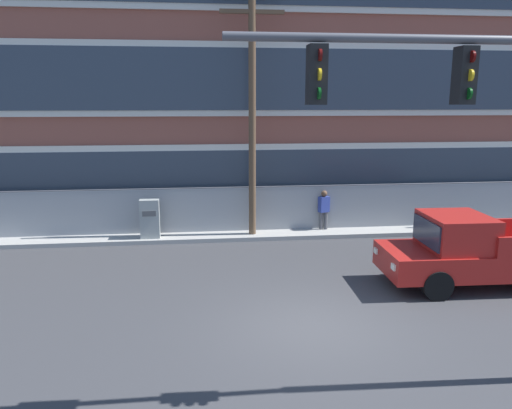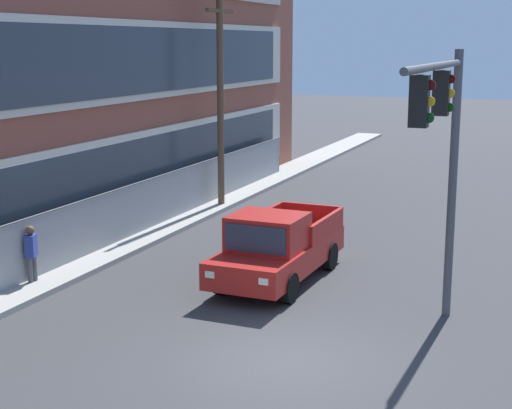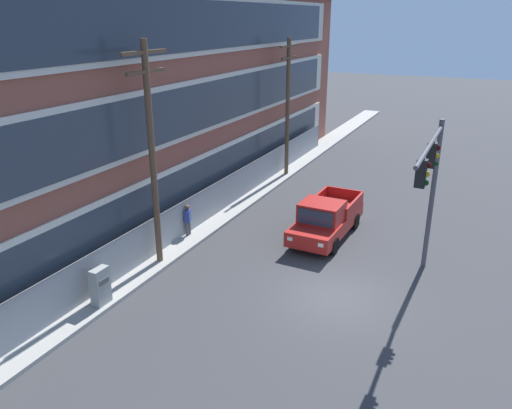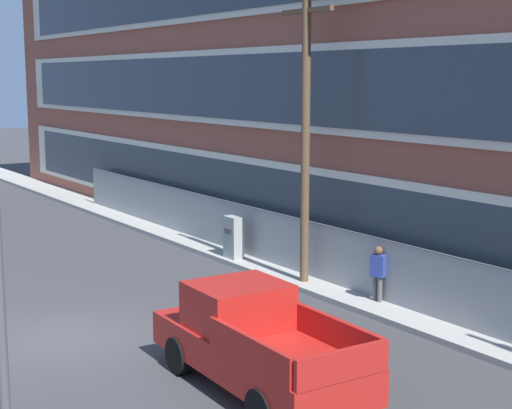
{
  "view_description": "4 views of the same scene",
  "coord_description": "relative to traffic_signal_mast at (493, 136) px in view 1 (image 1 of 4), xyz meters",
  "views": [
    {
      "loc": [
        -2.49,
        -10.39,
        5.09
      ],
      "look_at": [
        -0.84,
        3.99,
        2.06
      ],
      "focal_mm": 35.0,
      "sensor_mm": 36.0,
      "label": 1
    },
    {
      "loc": [
        -14.29,
        -5.07,
        6.46
      ],
      "look_at": [
        4.52,
        2.47,
        2.27
      ],
      "focal_mm": 55.0,
      "sensor_mm": 36.0,
      "label": 2
    },
    {
      "loc": [
        -16.2,
        -4.39,
        10.01
      ],
      "look_at": [
        3.41,
        4.97,
        1.82
      ],
      "focal_mm": 35.0,
      "sensor_mm": 36.0,
      "label": 3
    },
    {
      "loc": [
        17.6,
        -6.31,
        6.21
      ],
      "look_at": [
        1.28,
        4.7,
        3.01
      ],
      "focal_mm": 55.0,
      "sensor_mm": 36.0,
      "label": 4
    }
  ],
  "objects": [
    {
      "name": "pedestrian_near_cabinet",
      "position": [
        -0.06,
        10.68,
        -3.55
      ],
      "size": [
        0.46,
        0.37,
        1.69
      ],
      "color": "#4C4C51",
      "rests_on": "ground"
    },
    {
      "name": "brick_mill_building",
      "position": [
        -4.29,
        16.7,
        1.36
      ],
      "size": [
        55.68,
        11.05,
        11.74
      ],
      "color": "brown",
      "rests_on": "ground"
    },
    {
      "name": "traffic_signal_mast",
      "position": [
        0.0,
        0.0,
        0.0
      ],
      "size": [
        6.34,
        0.43,
        6.32
      ],
      "color": "#4C4C51",
      "rests_on": "ground"
    },
    {
      "name": "sidewalk_building_side",
      "position": [
        -2.32,
        10.63,
        -4.44
      ],
      "size": [
        80.0,
        1.69,
        0.16
      ],
      "primitive_type": "cube",
      "color": "#9E9B93",
      "rests_on": "ground"
    },
    {
      "name": "chain_link_fence",
      "position": [
        -0.37,
        10.85,
        -3.57
      ],
      "size": [
        39.96,
        0.06,
        1.88
      ],
      "color": "gray",
      "rests_on": "ground"
    },
    {
      "name": "pickup_truck_red",
      "position": [
        2.77,
        4.73,
        -3.57
      ],
      "size": [
        5.56,
        2.28,
        2.03
      ],
      "color": "#AD1E19",
      "rests_on": "ground"
    },
    {
      "name": "ground_plane",
      "position": [
        -2.32,
        2.64,
        -4.52
      ],
      "size": [
        160.0,
        160.0,
        0.0
      ],
      "primitive_type": "plane",
      "color": "#38383A"
    },
    {
      "name": "electrical_cabinet",
      "position": [
        -6.64,
        10.19,
        -3.73
      ],
      "size": [
        0.69,
        0.43,
        1.58
      ],
      "color": "#939993",
      "rests_on": "ground"
    },
    {
      "name": "utility_pole_near_corner",
      "position": [
        -2.88,
        10.32,
        0.63
      ],
      "size": [
        2.65,
        0.26,
        9.28
      ],
      "color": "brown",
      "rests_on": "ground"
    }
  ]
}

